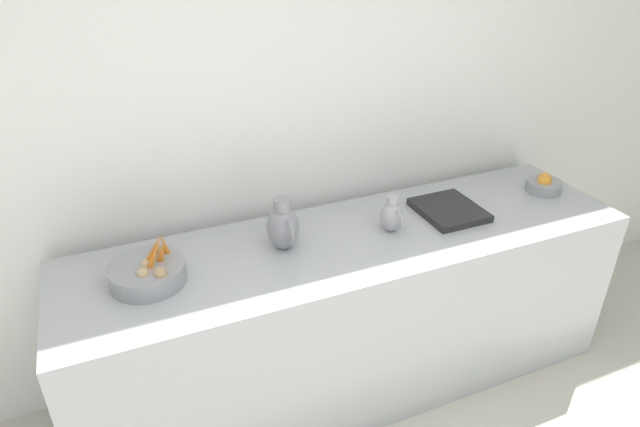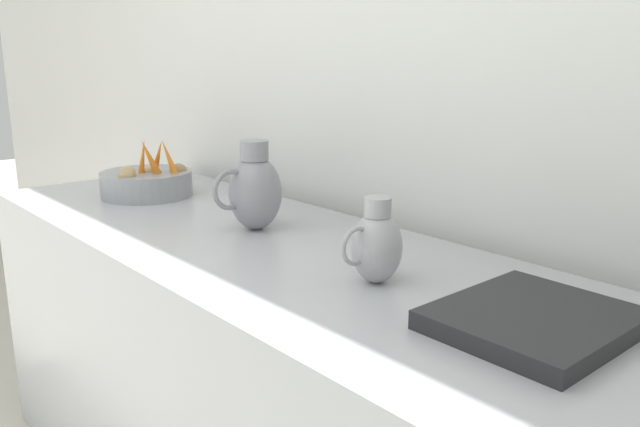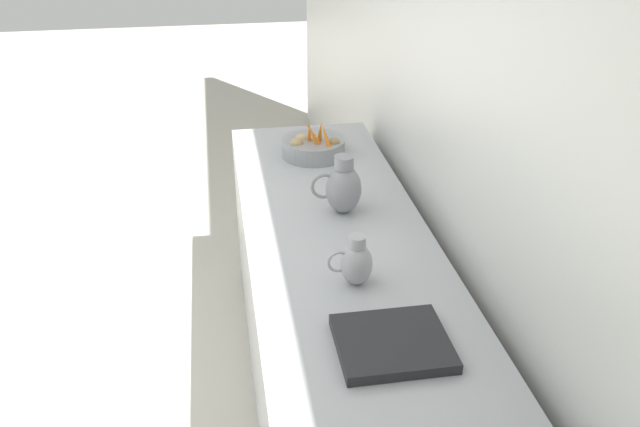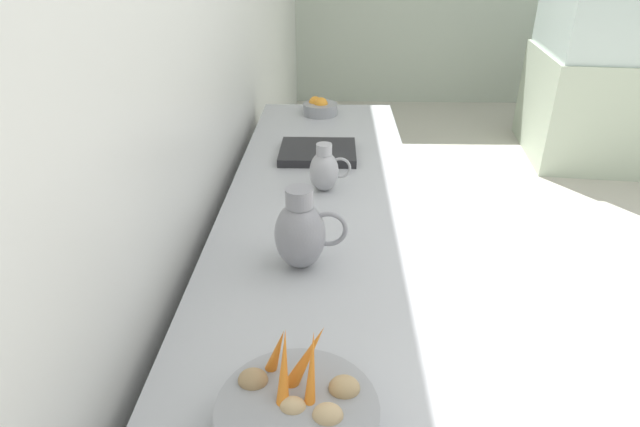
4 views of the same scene
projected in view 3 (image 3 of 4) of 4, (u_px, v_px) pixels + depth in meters
The scene contains 7 objects.
ground_plane at pixel (7, 426), 2.96m from camera, with size 15.97×15.97×0.00m, color beige.
tile_wall_left at pixel (553, 154), 1.86m from camera, with size 0.10×8.97×3.00m, color white.
prep_counter at pixel (344, 350), 2.72m from camera, with size 0.74×2.75×0.91m, color #ADAFB5.
vegetable_colander at pixel (314, 147), 3.31m from camera, with size 0.31×0.31×0.22m.
metal_pitcher_tall at pixel (343, 187), 2.75m from camera, with size 0.21×0.15×0.25m.
metal_pitcher_short at pixel (356, 262), 2.30m from camera, with size 0.16×0.11×0.19m.
counter_sink_basin at pixel (392, 343), 2.02m from camera, with size 0.34×0.30×0.04m, color #232326.
Camera 3 is at (-1.03, 2.35, 2.23)m, focal length 37.31 mm.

